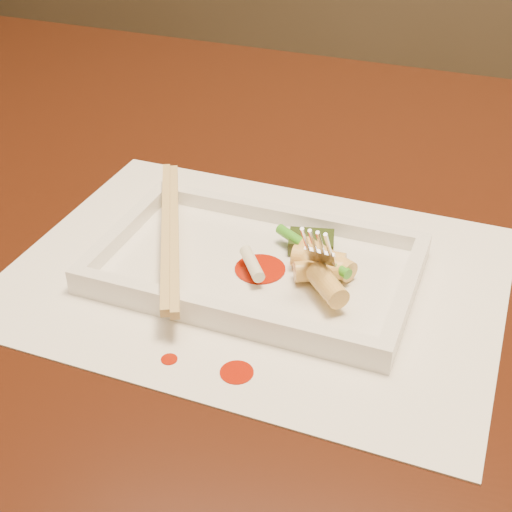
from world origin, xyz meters
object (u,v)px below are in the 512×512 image
(table, at_px, (232,287))
(placemat, at_px, (256,275))
(fork, at_px, (350,193))
(chopstick_a, at_px, (166,229))
(plate_base, at_px, (256,270))

(table, xyz_separation_m, placemat, (0.07, -0.10, 0.10))
(table, height_order, placemat, placemat)
(fork, bearing_deg, chopstick_a, -173.25)
(fork, bearing_deg, placemat, -165.58)
(table, height_order, fork, fork)
(chopstick_a, relative_size, fork, 1.63)
(chopstick_a, bearing_deg, table, 80.81)
(table, xyz_separation_m, plate_base, (0.07, -0.10, 0.11))
(placemat, relative_size, chopstick_a, 1.75)
(placemat, bearing_deg, plate_base, 0.00)
(chopstick_a, bearing_deg, fork, 6.75)
(plate_base, bearing_deg, chopstick_a, 180.00)
(placemat, relative_size, fork, 2.86)
(plate_base, distance_m, fork, 0.11)
(placemat, distance_m, chopstick_a, 0.09)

